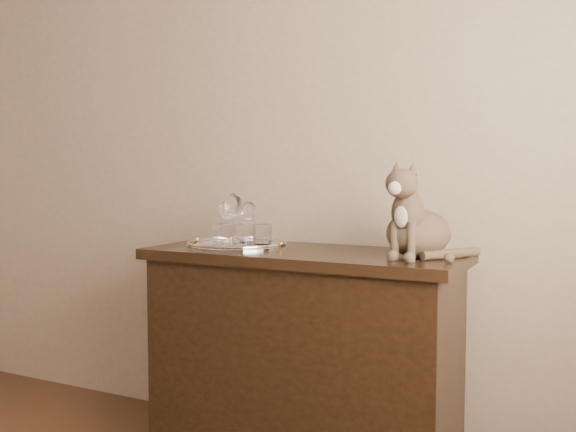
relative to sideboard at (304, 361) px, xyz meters
name	(u,v)px	position (x,y,z in m)	size (l,w,h in m)	color
wall_back	(214,127)	(-0.60, 0.31, 0.93)	(4.00, 0.10, 2.70)	tan
sideboard	(304,361)	(0.00, 0.00, 0.00)	(1.20, 0.50, 0.85)	black
tray	(237,245)	(-0.30, 0.01, 0.43)	(0.40, 0.40, 0.01)	white
wine_glass_a	(227,221)	(-0.40, 0.09, 0.52)	(0.06, 0.06, 0.17)	white
wine_glass_b	(248,221)	(-0.30, 0.11, 0.52)	(0.06, 0.06, 0.17)	white
wine_glass_d	(234,218)	(-0.34, 0.05, 0.53)	(0.08, 0.08, 0.20)	white
tumbler_a	(244,235)	(-0.23, -0.05, 0.48)	(0.08, 0.08, 0.09)	silver
tumbler_b	(223,236)	(-0.29, -0.12, 0.48)	(0.08, 0.08, 0.09)	white
tumbler_c	(263,234)	(-0.21, 0.05, 0.47)	(0.07, 0.07, 0.08)	white
cat	(419,210)	(0.44, 0.01, 0.59)	(0.33, 0.31, 0.33)	brown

